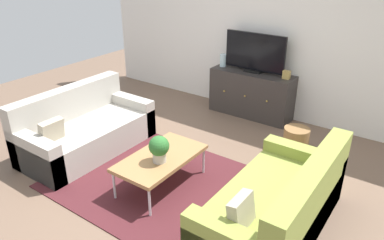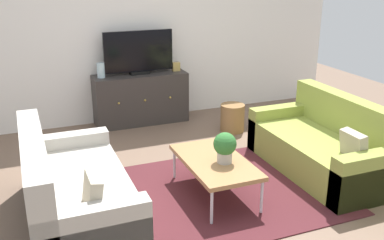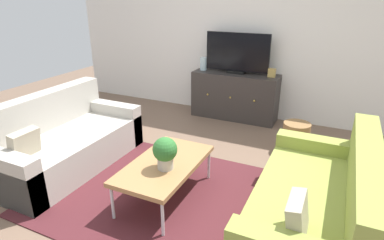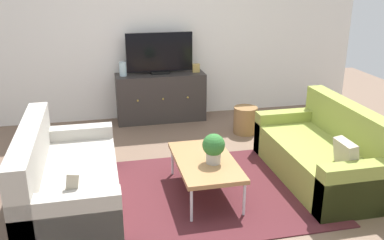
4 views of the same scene
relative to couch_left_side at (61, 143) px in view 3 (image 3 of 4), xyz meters
name	(u,v)px [view 3 (image 3 of 4)]	position (x,y,z in m)	size (l,w,h in m)	color
ground_plane	(174,188)	(1.44, 0.10, -0.27)	(10.00, 10.00, 0.00)	brown
wall_back	(249,32)	(1.44, 2.65, 1.08)	(6.40, 0.12, 2.70)	white
area_rug	(167,195)	(1.44, -0.05, -0.27)	(2.50, 1.90, 0.01)	#4C1E23
couch_left_side	(61,143)	(0.00, 0.00, 0.00)	(0.89, 1.78, 0.84)	#B2ADA3
couch_right_side	(322,209)	(2.88, 0.00, 0.00)	(0.89, 1.78, 0.84)	olive
coffee_table	(165,165)	(1.44, -0.06, 0.09)	(0.60, 1.08, 0.40)	#A37547
potted_plant	(165,152)	(1.50, -0.15, 0.29)	(0.23, 0.23, 0.31)	#B7B2A8
tv_console	(235,96)	(1.35, 2.37, 0.10)	(1.36, 0.47, 0.74)	#332D2B
flat_screen_tv	(237,53)	(1.35, 2.39, 0.78)	(1.01, 0.16, 0.63)	black
glass_vase	(203,64)	(0.79, 2.37, 0.57)	(0.11, 0.11, 0.21)	silver
mantel_clock	(272,73)	(1.91, 2.37, 0.53)	(0.11, 0.07, 0.13)	tan
wicker_basket	(296,137)	(2.45, 1.54, -0.08)	(0.34, 0.34, 0.39)	olive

